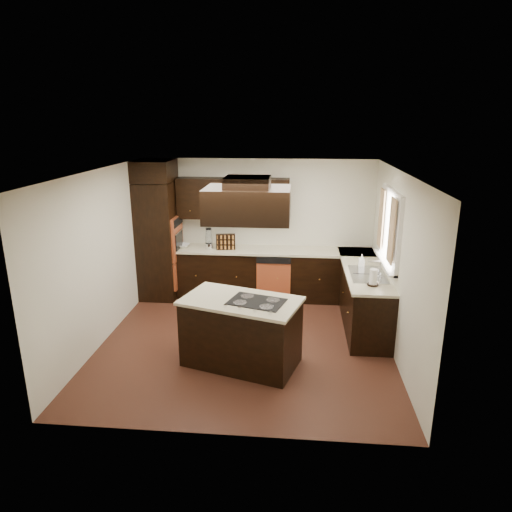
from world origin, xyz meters
name	(u,v)px	position (x,y,z in m)	size (l,w,h in m)	color
floor	(246,342)	(0.00, 0.00, -0.01)	(4.20, 4.20, 0.02)	brown
ceiling	(244,171)	(0.00, 0.00, 2.51)	(4.20, 4.20, 0.02)	white
wall_back	(258,227)	(0.00, 2.11, 1.25)	(4.20, 0.02, 2.50)	beige
wall_front	(220,326)	(0.00, -2.11, 1.25)	(4.20, 0.02, 2.50)	beige
wall_left	(101,257)	(-2.11, 0.00, 1.25)	(0.02, 4.20, 2.50)	beige
wall_right	(398,265)	(2.11, 0.00, 1.25)	(0.02, 4.20, 2.50)	beige
oven_column	(159,241)	(-1.78, 1.71, 1.06)	(0.65, 0.75, 2.12)	black
wall_oven_face	(177,238)	(-1.43, 1.71, 1.12)	(0.05, 0.62, 0.78)	#B54E29
base_cabinets_back	(258,274)	(0.03, 1.80, 0.44)	(2.93, 0.60, 0.88)	black
base_cabinets_right	(362,295)	(1.80, 0.90, 0.44)	(0.60, 2.40, 0.88)	black
countertop_back	(258,250)	(0.03, 1.79, 0.90)	(2.93, 0.63, 0.04)	beige
countertop_right	(363,268)	(1.79, 0.90, 0.90)	(0.63, 2.40, 0.04)	beige
upper_cabinets	(233,198)	(-0.43, 1.93, 1.81)	(2.00, 0.34, 0.72)	black
dishwasher_front	(273,282)	(0.33, 1.50, 0.40)	(0.60, 0.05, 0.72)	#B54E29
window_frame	(390,228)	(2.07, 0.55, 1.65)	(0.06, 1.32, 1.12)	white
window_pane	(392,228)	(2.10, 0.55, 1.65)	(0.00, 1.20, 1.00)	white
curtain_left	(392,231)	(2.01, 0.13, 1.70)	(0.02, 0.34, 0.90)	beige
curtain_right	(381,218)	(2.01, 0.97, 1.70)	(0.02, 0.34, 0.90)	beige
sink_rim	(368,274)	(1.80, 0.55, 0.92)	(0.52, 0.84, 0.01)	silver
island	(241,333)	(0.01, -0.61, 0.44)	(1.46, 0.80, 0.88)	black
island_top	(241,301)	(0.01, -0.61, 0.90)	(1.51, 0.85, 0.04)	beige
cooktop	(257,302)	(0.22, -0.68, 0.93)	(0.69, 0.46, 0.01)	black
range_hood	(248,205)	(0.10, -0.55, 2.16)	(1.05, 0.72, 0.42)	black
hood_duct	(247,182)	(0.10, -0.55, 2.44)	(0.55, 0.50, 0.13)	black
blender_base	(209,246)	(-0.86, 1.73, 0.97)	(0.15, 0.15, 0.10)	silver
blender_pitcher	(209,236)	(-0.86, 1.73, 1.15)	(0.13, 0.13, 0.26)	silver
spice_rack	(226,242)	(-0.55, 1.72, 1.06)	(0.34, 0.09, 0.28)	black
mixing_bowl	(183,246)	(-1.35, 1.79, 0.95)	(0.24, 0.24, 0.06)	white
soap_bottle	(362,260)	(1.75, 0.95, 1.02)	(0.09, 0.09, 0.20)	white
paper_towel	(373,277)	(1.80, 0.07, 1.04)	(0.11, 0.11, 0.24)	white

